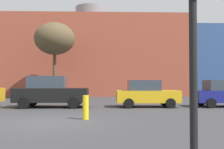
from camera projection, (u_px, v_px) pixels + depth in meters
name	position (u px, v px, depth m)	size (l,w,h in m)	color
ground_plane	(44.00, 122.00, 10.30)	(200.00, 200.00, 0.00)	#38383A
building_backdrop	(91.00, 60.00, 34.57)	(39.63, 11.35, 11.07)	#9E4733
parked_car_2	(51.00, 92.00, 16.60)	(4.39, 2.15, 1.90)	black
parked_car_3	(147.00, 94.00, 16.79)	(3.82, 1.88, 1.66)	gold
parked_car_4	(224.00, 94.00, 16.94)	(3.83, 1.88, 1.66)	navy
traffic_light_near_right	(193.00, 1.00, 4.16)	(0.40, 0.39, 3.73)	black
bare_tree_0	(55.00, 39.00, 25.28)	(3.74, 3.74, 7.08)	brown
bollard_yellow_0	(86.00, 107.00, 11.16)	(0.24, 0.24, 0.99)	yellow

